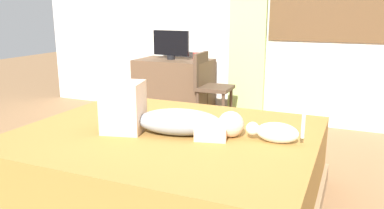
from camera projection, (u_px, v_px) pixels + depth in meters
The scene contains 9 objects.
ground_plane at pixel (183, 206), 2.68m from camera, with size 16.00×16.00×0.00m, color olive.
bed at pixel (167, 168), 2.67m from camera, with size 2.03×1.66×0.53m.
person_lying at pixel (164, 117), 2.53m from camera, with size 0.94×0.45×0.34m.
cat at pixel (274, 132), 2.37m from camera, with size 0.36×0.12×0.21m.
desk at pixel (174, 89), 4.79m from camera, with size 0.90×0.56×0.74m.
tv_monitor at pixel (171, 44), 4.67m from camera, with size 0.48×0.10×0.35m.
cup at pixel (196, 56), 4.66m from camera, with size 0.07×0.07×0.09m, color #B23D38.
chair_by_desk at pixel (209, 83), 4.41m from camera, with size 0.39×0.39×0.86m.
curtain_left at pixel (248, 15), 4.49m from camera, with size 0.44×0.06×2.56m, color #ADCC75.
Camera 1 is at (1.02, -2.20, 1.34)m, focal length 35.88 mm.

